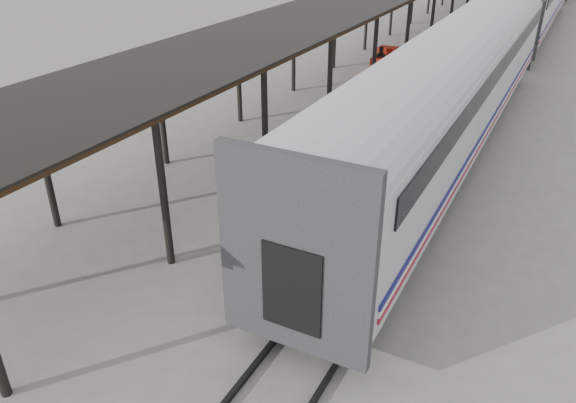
# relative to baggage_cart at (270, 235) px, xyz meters

# --- Properties ---
(ground) EXTENTS (160.00, 160.00, 0.00)m
(ground) POSITION_rel_baggage_cart_xyz_m (-0.80, 0.54, -0.65)
(ground) COLOR slate
(ground) RESTS_ON ground
(rails) EXTENTS (1.54, 150.00, 0.12)m
(rails) POSITION_rel_baggage_cart_xyz_m (2.40, 34.54, -0.59)
(rails) COLOR black
(rails) RESTS_ON ground
(baggage_cart) EXTENTS (1.30, 2.43, 0.86)m
(baggage_cart) POSITION_rel_baggage_cart_xyz_m (0.00, 0.00, 0.00)
(baggage_cart) COLOR brown
(baggage_cart) RESTS_ON ground
(suitcase_stack) EXTENTS (1.22, 1.08, 0.56)m
(suitcase_stack) POSITION_rel_baggage_cart_xyz_m (-0.12, 0.35, 0.40)
(suitcase_stack) COLOR #343437
(suitcase_stack) RESTS_ON baggage_cart
(luggage_tug) EXTENTS (1.06, 1.71, 1.51)m
(luggage_tug) POSITION_rel_baggage_cart_xyz_m (-3.07, 18.01, 0.04)
(luggage_tug) COLOR maroon
(luggage_tug) RESTS_ON ground
(porter) EXTENTS (0.57, 0.67, 1.56)m
(porter) POSITION_rel_baggage_cart_xyz_m (0.25, -0.65, 0.99)
(porter) COLOR navy
(porter) RESTS_ON baggage_cart
(pedestrian) EXTENTS (1.01, 0.48, 1.68)m
(pedestrian) POSITION_rel_baggage_cart_xyz_m (-3.18, 17.66, 0.19)
(pedestrian) COLOR black
(pedestrian) RESTS_ON ground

